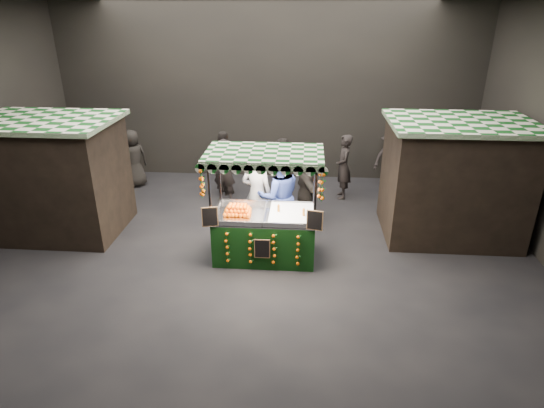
{
  "coord_description": "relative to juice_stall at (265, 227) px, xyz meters",
  "views": [
    {
      "loc": [
        1.18,
        -8.05,
        4.81
      ],
      "look_at": [
        0.51,
        0.59,
        0.99
      ],
      "focal_mm": 30.0,
      "sensor_mm": 36.0,
      "label": 1
    }
  ],
  "objects": [
    {
      "name": "shopper_1",
      "position": [
        0.2,
        3.09,
        0.13
      ],
      "size": [
        0.97,
        0.86,
        1.67
      ],
      "rotation": [
        0.0,
        0.0,
        -0.32
      ],
      "color": "#2A2422",
      "rests_on": "ground"
    },
    {
      "name": "shopper_0",
      "position": [
        -1.32,
        2.84,
        0.14
      ],
      "size": [
        0.68,
        0.52,
        1.67
      ],
      "rotation": [
        0.0,
        0.0,
        -0.21
      ],
      "color": "black",
      "rests_on": "ground"
    },
    {
      "name": "shopper_4",
      "position": [
        -4.08,
        3.75,
        0.12
      ],
      "size": [
        0.94,
        0.92,
        1.64
      ],
      "rotation": [
        0.0,
        0.0,
        3.88
      ],
      "color": "black",
      "rests_on": "ground"
    },
    {
      "name": "vendor_grey",
      "position": [
        -0.27,
        1.02,
        0.27
      ],
      "size": [
        0.8,
        0.63,
        1.94
      ],
      "rotation": [
        0.0,
        0.0,
        2.87
      ],
      "color": "gray",
      "rests_on": "ground"
    },
    {
      "name": "juice_stall",
      "position": [
        0.0,
        0.0,
        0.0
      ],
      "size": [
        2.33,
        1.37,
        2.26
      ],
      "color": "black",
      "rests_on": "ground"
    },
    {
      "name": "ground",
      "position": [
        -0.4,
        -0.1,
        -0.7
      ],
      "size": [
        12.0,
        12.0,
        0.0
      ],
      "primitive_type": "plane",
      "color": "black",
      "rests_on": "ground"
    },
    {
      "name": "shopper_2",
      "position": [
        -1.41,
        3.35,
        0.18
      ],
      "size": [
        1.04,
        1.03,
        1.76
      ],
      "rotation": [
        0.0,
        0.0,
        2.37
      ],
      "color": "#2A2622",
      "rests_on": "ground"
    },
    {
      "name": "neighbour_stall_left",
      "position": [
        -4.8,
        0.9,
        0.61
      ],
      "size": [
        3.0,
        2.2,
        2.6
      ],
      "color": "black",
      "rests_on": "ground"
    },
    {
      "name": "shopper_6",
      "position": [
        1.78,
        3.34,
        0.16
      ],
      "size": [
        0.42,
        0.64,
        1.73
      ],
      "rotation": [
        0.0,
        0.0,
        -1.56
      ],
      "color": "black",
      "rests_on": "ground"
    },
    {
      "name": "vendor_blue",
      "position": [
        0.22,
        0.92,
        0.28
      ],
      "size": [
        1.12,
        0.97,
        1.97
      ],
      "rotation": [
        0.0,
        0.0,
        3.4
      ],
      "color": "navy",
      "rests_on": "ground"
    },
    {
      "name": "shopper_5",
      "position": [
        0.82,
        1.93,
        0.18
      ],
      "size": [
        0.77,
        1.69,
        1.76
      ],
      "rotation": [
        0.0,
        0.0,
        1.73
      ],
      "color": "#2B2723",
      "rests_on": "ground"
    },
    {
      "name": "market_hall",
      "position": [
        -0.4,
        -0.1,
        2.68
      ],
      "size": [
        12.1,
        10.1,
        5.05
      ],
      "color": "black",
      "rests_on": "ground"
    },
    {
      "name": "neighbour_stall_right",
      "position": [
        4.0,
        1.4,
        0.61
      ],
      "size": [
        3.0,
        2.2,
        2.6
      ],
      "color": "black",
      "rests_on": "ground"
    },
    {
      "name": "shopper_3",
      "position": [
        3.15,
        4.5,
        0.06
      ],
      "size": [
        1.14,
        0.93,
        1.53
      ],
      "rotation": [
        0.0,
        0.0,
        0.44
      ],
      "color": "black",
      "rests_on": "ground"
    }
  ]
}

